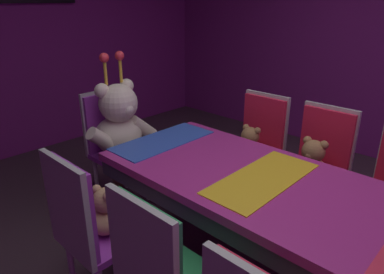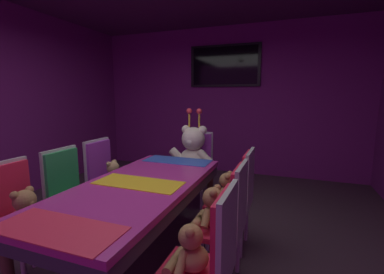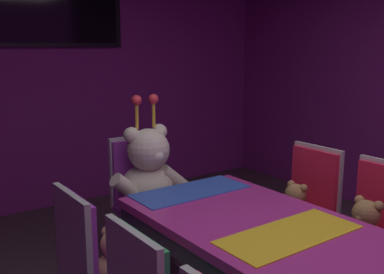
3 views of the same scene
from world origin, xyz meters
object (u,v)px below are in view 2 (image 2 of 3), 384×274
Objects in this scene: chair_right_0 at (214,254)px; king_teddy_bear at (193,152)px; teddy_left_0 at (26,213)px; teddy_right_1 at (212,210)px; teddy_left_2 at (114,175)px; chair_right_1 at (231,213)px; banquet_table at (139,193)px; chair_left_0 at (13,210)px; chair_left_1 at (67,188)px; wall_tv at (225,66)px; throne_chair at (197,159)px; teddy_right_0 at (190,250)px; teddy_right_2 at (226,189)px; chair_right_2 at (241,190)px; chair_left_2 at (103,172)px.

king_teddy_bear is (-0.83, 1.93, 0.14)m from chair_right_0.
teddy_right_1 is at bearing 22.71° from teddy_left_0.
chair_right_1 is (1.49, -0.55, 0.01)m from teddy_left_2.
banquet_table is 2.34× the size of king_teddy_bear.
chair_left_0 is at bearing -96.18° from teddy_left_2.
chair_right_0 is at bearing 23.33° from king_teddy_bear.
teddy_left_0 is 0.36× the size of chair_left_1.
chair_left_0 is 2.82× the size of teddy_right_1.
wall_tv reaches higher than chair_right_0.
throne_chair is (0.00, 1.54, -0.05)m from banquet_table.
banquet_table is at bearing -38.73° from teddy_right_0.
banquet_table is at bearing 0.56° from chair_right_1.
chair_left_1 is 3.22× the size of teddy_left_2.
chair_left_0 is at bearing 36.63° from teddy_right_2.
king_teddy_bear reaches higher than teddy_right_1.
banquet_table is 0.96m from chair_right_2.
chair_left_2 reaches higher than teddy_left_2.
chair_right_1 is (-0.02, 0.56, 0.00)m from chair_right_0.
chair_left_2 and throne_chair have the same top height.
chair_left_2 is 3.05m from wall_tv.
king_teddy_bear is at bearing 49.88° from teddy_left_2.
chair_left_0 is 1.11m from chair_left_2.
chair_left_1 is 1.69m from chair_right_2.
wall_tv is at bearing 71.94° from chair_left_2.
chair_left_2 is at bearing -20.36° from teddy_right_1.
throne_chair is 0.74× the size of wall_tv.
wall_tv is at bearing -72.75° from chair_right_2.
banquet_table is 2.05× the size of throne_chair.
chair_right_0 reaches higher than teddy_right_2.
chair_right_1 is 1.14× the size of king_teddy_bear.
teddy_right_2 is 1.20m from throne_chair.
teddy_left_0 is 1.49m from chair_right_0.
chair_right_2 reaches higher than banquet_table.
chair_left_2 is at bearing -36.25° from teddy_right_0.
chair_left_0 and chair_right_1 have the same top height.
banquet_table is at bearing 39.58° from teddy_right_2.
wall_tv is at bearing -75.37° from chair_right_1.
teddy_right_2 is (1.46, 0.54, -0.01)m from chair_left_1.
chair_right_1 is at bearing 0.56° from banquet_table.
chair_left_1 is at bearing -101.85° from teddy_left_2.
teddy_right_2 is at bearing -75.74° from wall_tv.
chair_right_2 is (0.14, 0.53, -0.00)m from teddy_right_1.
chair_left_0 is 2.24m from throne_chair.
teddy_left_0 is 1.00× the size of teddy_right_1.
chair_right_2 is 1.00× the size of throne_chair.
chair_right_0 is at bearing -18.51° from chair_left_1.
chair_right_2 is at bearing 18.71° from chair_left_1.
teddy_left_2 is (-0.03, 1.11, -0.02)m from teddy_left_0.
teddy_left_0 is 2.19m from throne_chair.
chair_left_0 reaches higher than teddy_left_0.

